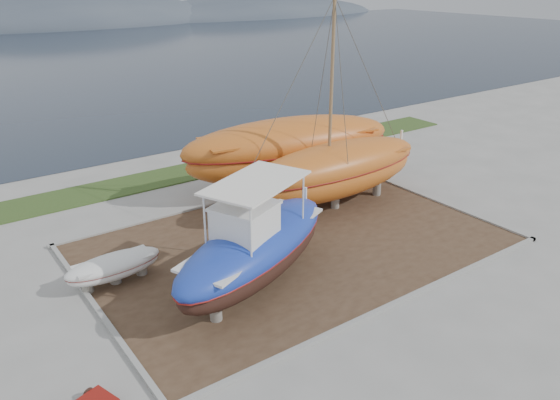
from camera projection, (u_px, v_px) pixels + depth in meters
ground at (355, 281)px, 21.84m from camera, size 140.00×140.00×0.00m
dirt_patch at (295, 243)px, 24.83m from camera, size 18.00×12.00×0.06m
curb_frame at (295, 242)px, 24.81m from camera, size 18.60×12.60×0.15m
grass_strip at (182, 173)px, 33.44m from camera, size 44.00×3.00×0.08m
sea at (4, 63)px, 74.32m from camera, size 260.00×100.00×0.04m
blue_caique at (255, 236)px, 20.58m from camera, size 9.43×6.25×4.35m
white_dinghy at (114, 270)px, 21.44m from camera, size 3.88×1.56×1.15m
orange_sailboat at (339, 110)px, 26.51m from camera, size 10.61×3.19×10.39m
orange_bare_hull at (290, 156)px, 30.01m from camera, size 12.75×5.79×4.03m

